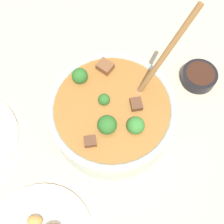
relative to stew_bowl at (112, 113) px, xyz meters
The scene contains 3 objects.
ground_plane 0.06m from the stew_bowl, 70.94° to the right, with size 4.00×4.00×0.00m, color #C6B293.
stew_bowl is the anchor object (origin of this frame).
condiment_bowl 0.26m from the stew_bowl, 95.58° to the left, with size 0.09×0.09×0.03m.
Camera 1 is at (0.24, -0.10, 0.65)m, focal length 45.00 mm.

